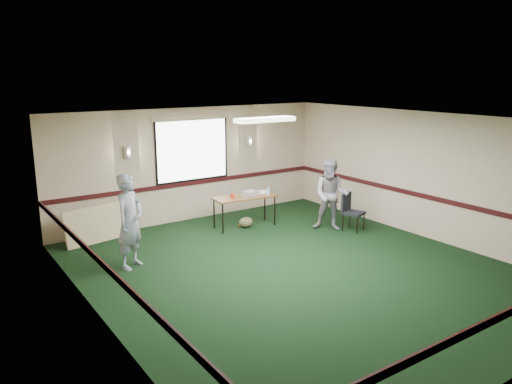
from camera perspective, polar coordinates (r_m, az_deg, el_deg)
ground at (r=9.19m, az=4.66°, el=-8.87°), size 8.00×8.00×0.00m
room_shell at (r=10.41m, az=-2.58°, el=2.90°), size 8.00×8.02×8.00m
folding_table at (r=11.45m, az=-1.31°, el=-0.74°), size 1.51×0.72×0.73m
projector at (r=11.50m, az=-0.69°, el=-0.13°), size 0.35×0.30×0.11m
game_console at (r=11.74m, az=0.87°, el=0.01°), size 0.25×0.23×0.05m
red_cup at (r=11.23m, az=-2.72°, el=-0.48°), size 0.07×0.07×0.11m
water_bottle at (r=11.54m, az=1.43°, el=0.09°), size 0.05×0.05×0.18m
duffel_bag at (r=11.55m, az=-1.15°, el=-3.49°), size 0.35×0.27×0.24m
cable_coil at (r=11.70m, az=-1.37°, el=-3.82°), size 0.34×0.34×0.01m
folded_table at (r=11.03m, az=-17.49°, el=-3.50°), size 1.52×0.50×0.77m
conference_chair at (r=11.45m, az=10.75°, el=-1.91°), size 0.53×0.54×0.85m
person_left at (r=9.29m, az=-14.22°, el=-3.27°), size 0.76×0.70×1.75m
person_right at (r=11.34m, az=8.57°, el=-0.32°), size 0.99×1.00×1.63m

